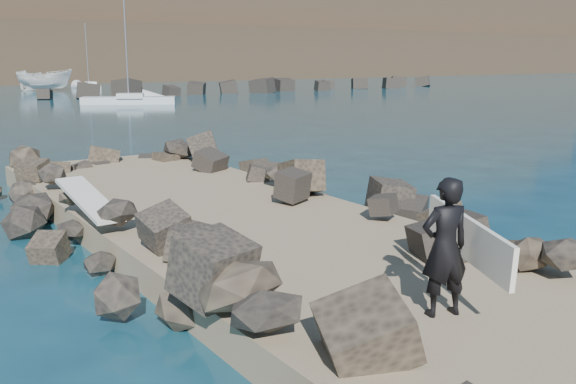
% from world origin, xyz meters
% --- Properties ---
extents(ground, '(800.00, 800.00, 0.00)m').
position_xyz_m(ground, '(0.00, 0.00, 0.00)').
color(ground, '#0F384C').
rests_on(ground, ground).
extents(jetty, '(6.00, 26.00, 0.60)m').
position_xyz_m(jetty, '(0.00, -2.00, 0.30)').
color(jetty, '#8C7759').
rests_on(jetty, ground).
extents(riprap_left, '(2.60, 22.00, 1.00)m').
position_xyz_m(riprap_left, '(-2.90, -1.50, 0.50)').
color(riprap_left, black).
rests_on(riprap_left, ground).
extents(riprap_right, '(2.60, 22.00, 1.00)m').
position_xyz_m(riprap_right, '(2.90, -1.50, 0.50)').
color(riprap_right, black).
rests_on(riprap_right, ground).
extents(breakwater_secondary, '(52.00, 4.00, 1.20)m').
position_xyz_m(breakwater_secondary, '(35.00, 55.00, 0.60)').
color(breakwater_secondary, black).
rests_on(breakwater_secondary, ground).
extents(surfboard_resting, '(0.76, 2.45, 0.08)m').
position_xyz_m(surfboard_resting, '(-2.96, 2.06, 1.04)').
color(surfboard_resting, white).
rests_on(surfboard_resting, riprap_left).
extents(boat_imported, '(7.21, 5.80, 2.65)m').
position_xyz_m(boat_imported, '(12.84, 72.00, 1.33)').
color(boat_imported, silver).
rests_on(boat_imported, ground).
extents(surfer_with_board, '(1.31, 2.25, 1.92)m').
position_xyz_m(surfer_with_board, '(-0.36, -5.42, 1.57)').
color(surfer_with_board, black).
rests_on(surfer_with_board, jetty).
extents(sailboat_f, '(1.58, 5.09, 6.26)m').
position_xyz_m(sailboat_f, '(35.79, 96.26, 0.35)').
color(sailboat_f, silver).
rests_on(sailboat_f, ground).
extents(sailboat_d, '(2.17, 7.18, 8.53)m').
position_xyz_m(sailboat_d, '(18.81, 73.83, 0.35)').
color(sailboat_d, silver).
rests_on(sailboat_d, ground).
extents(sailboat_c, '(8.00, 5.32, 9.65)m').
position_xyz_m(sailboat_c, '(13.30, 44.10, 0.35)').
color(sailboat_c, silver).
rests_on(sailboat_c, ground).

